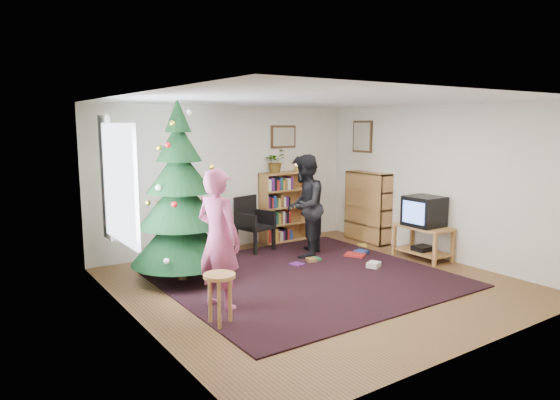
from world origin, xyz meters
TOP-DOWN VIEW (x-y plane):
  - floor at (0.00, 0.00)m, footprint 5.00×5.00m
  - ceiling at (0.00, 0.00)m, footprint 5.00×5.00m
  - wall_back at (0.00, 2.50)m, footprint 5.00×0.02m
  - wall_front at (0.00, -2.50)m, footprint 5.00×0.02m
  - wall_left at (-2.50, 0.00)m, footprint 0.02×5.00m
  - wall_right at (2.50, 0.00)m, footprint 0.02×5.00m
  - rug at (0.00, 0.30)m, footprint 3.80×3.60m
  - window_pane at (-2.47, 0.60)m, footprint 0.04×1.20m
  - curtain at (-2.43, 1.30)m, footprint 0.06×0.35m
  - picture_back at (1.15, 2.48)m, footprint 0.55×0.03m
  - picture_right at (2.48, 1.75)m, footprint 0.03×0.50m
  - christmas_tree at (-1.49, 1.15)m, footprint 1.39×1.39m
  - bookshelf_back at (1.08, 2.34)m, footprint 0.95×0.30m
  - bookshelf_right at (2.34, 1.42)m, footprint 0.30×0.95m
  - tv_stand at (2.22, 0.01)m, footprint 0.50×0.89m
  - crt_tv at (2.22, 0.01)m, footprint 0.52×0.56m
  - armchair at (0.22, 2.09)m, footprint 0.63×0.63m
  - stool at (-1.79, -0.57)m, footprint 0.35×0.35m
  - person_standing at (-1.55, -0.09)m, footprint 0.60×0.72m
  - person_by_chair at (0.71, 1.23)m, footprint 1.05×1.02m
  - potted_plant at (0.88, 2.34)m, footprint 0.46×0.43m
  - table_lamp at (1.38, 2.34)m, footprint 0.22×0.22m
  - floor_clutter at (1.08, 0.75)m, footprint 1.89×1.28m

SIDE VIEW (x-z plane):
  - floor at x=0.00m, z-range 0.00..0.00m
  - rug at x=0.00m, z-range 0.00..0.02m
  - floor_clutter at x=1.08m, z-range 0.00..0.08m
  - tv_stand at x=2.22m, z-range 0.05..0.60m
  - stool at x=-1.79m, z-range 0.16..0.75m
  - armchair at x=0.22m, z-range 0.04..0.98m
  - bookshelf_back at x=1.08m, z-range 0.01..1.31m
  - bookshelf_right at x=2.34m, z-range 0.01..1.31m
  - crt_tv at x=2.22m, z-range 0.55..1.03m
  - person_standing at x=-1.55m, z-range 0.00..1.68m
  - person_by_chair at x=0.71m, z-range 0.00..1.70m
  - christmas_tree at x=-1.49m, z-range -0.21..2.32m
  - wall_back at x=0.00m, z-range 0.00..2.50m
  - wall_front at x=0.00m, z-range 0.00..2.50m
  - wall_left at x=-2.50m, z-range 0.00..2.50m
  - wall_right at x=2.50m, z-range 0.00..2.50m
  - table_lamp at x=1.38m, z-range 1.35..1.65m
  - window_pane at x=-2.47m, z-range 0.80..2.20m
  - curtain at x=-2.43m, z-range 0.70..2.30m
  - potted_plant at x=0.88m, z-range 1.30..1.72m
  - picture_back at x=1.15m, z-range 1.74..2.16m
  - picture_right at x=2.48m, z-range 1.65..2.25m
  - ceiling at x=0.00m, z-range 2.50..2.50m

